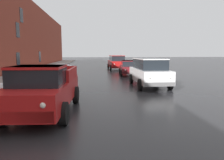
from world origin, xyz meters
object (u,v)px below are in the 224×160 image
sedan_maroon_parked_kerbside_mid (129,67)px  suv_red_parked_far_down_block (117,62)px  suv_white_parked_kerbside_close (149,71)px  pickup_truck_red_approaching_near_lane (44,89)px

sedan_maroon_parked_kerbside_mid → suv_red_parked_far_down_block: 6.88m
suv_white_parked_kerbside_close → suv_red_parked_far_down_block: (-0.50, 13.84, 0.00)m
sedan_maroon_parked_kerbside_mid → suv_red_parked_far_down_block: suv_red_parked_far_down_block is taller
suv_white_parked_kerbside_close → pickup_truck_red_approaching_near_lane: bearing=-133.6°
suv_white_parked_kerbside_close → suv_red_parked_far_down_block: 13.85m
suv_white_parked_kerbside_close → suv_red_parked_far_down_block: bearing=92.1°
pickup_truck_red_approaching_near_lane → sedan_maroon_parked_kerbside_mid: bearing=67.2°
pickup_truck_red_approaching_near_lane → suv_red_parked_far_down_block: size_ratio=1.08×
pickup_truck_red_approaching_near_lane → suv_red_parked_far_down_block: suv_red_parked_far_down_block is taller
pickup_truck_red_approaching_near_lane → sedan_maroon_parked_kerbside_mid: size_ratio=1.20×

